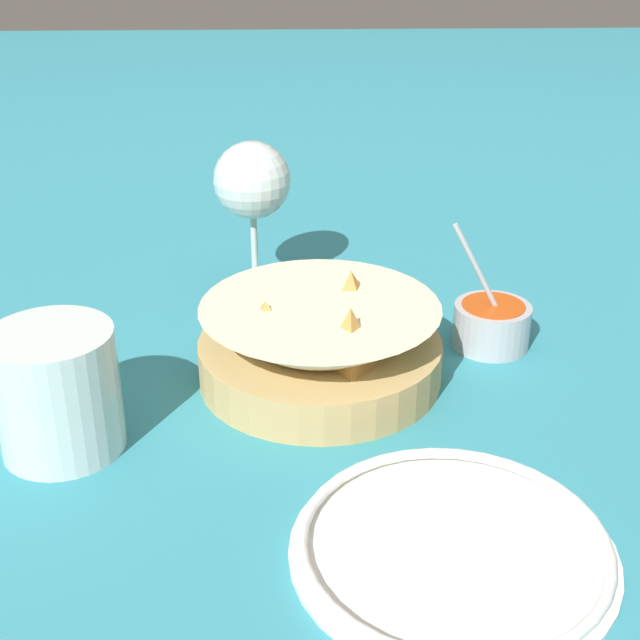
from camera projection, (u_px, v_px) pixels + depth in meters
ground_plane at (360, 381)px, 0.79m from camera, size 4.00×4.00×0.00m
food_basket at (320, 347)px, 0.78m from camera, size 0.21×0.21×0.09m
sauce_cup at (492, 323)px, 0.84m from camera, size 0.08×0.07×0.12m
wine_glass at (252, 185)px, 0.91m from camera, size 0.08×0.08×0.16m
beer_mug at (56, 395)px, 0.68m from camera, size 0.14×0.10×0.10m
side_plate at (453, 546)px, 0.59m from camera, size 0.22×0.22×0.01m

